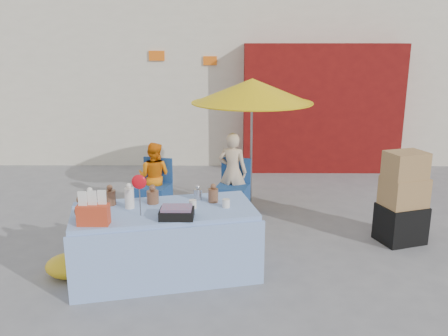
{
  "coord_description": "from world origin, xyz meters",
  "views": [
    {
      "loc": [
        0.27,
        -5.53,
        2.65
      ],
      "look_at": [
        0.22,
        0.6,
        1.0
      ],
      "focal_mm": 38.0,
      "sensor_mm": 36.0,
      "label": 1
    }
  ],
  "objects_px": {
    "market_table": "(164,241)",
    "vendor_beige": "(233,172)",
    "chair_right": "(233,197)",
    "umbrella": "(252,91)",
    "chair_left": "(154,197)",
    "vendor_orange": "(154,177)",
    "box_stack": "(403,201)"
  },
  "relations": [
    {
      "from": "market_table",
      "to": "vendor_orange",
      "type": "height_order",
      "value": "market_table"
    },
    {
      "from": "chair_left",
      "to": "vendor_orange",
      "type": "bearing_deg",
      "value": 106.68
    },
    {
      "from": "chair_left",
      "to": "chair_right",
      "type": "distance_m",
      "value": 1.25
    },
    {
      "from": "chair_left",
      "to": "vendor_orange",
      "type": "xyz_separation_m",
      "value": [
        -0.0,
        0.13,
        0.3
      ]
    },
    {
      "from": "chair_right",
      "to": "vendor_orange",
      "type": "xyz_separation_m",
      "value": [
        -1.25,
        0.13,
        0.3
      ]
    },
    {
      "from": "box_stack",
      "to": "chair_right",
      "type": "bearing_deg",
      "value": 153.99
    },
    {
      "from": "market_table",
      "to": "box_stack",
      "type": "xyz_separation_m",
      "value": [
        3.07,
        0.95,
        0.17
      ]
    },
    {
      "from": "chair_left",
      "to": "chair_right",
      "type": "height_order",
      "value": "same"
    },
    {
      "from": "chair_left",
      "to": "box_stack",
      "type": "relative_size",
      "value": 0.68
    },
    {
      "from": "market_table",
      "to": "umbrella",
      "type": "xyz_separation_m",
      "value": [
        1.11,
        2.34,
        1.48
      ]
    },
    {
      "from": "vendor_orange",
      "to": "vendor_beige",
      "type": "distance_m",
      "value": 1.25
    },
    {
      "from": "vendor_beige",
      "to": "umbrella",
      "type": "bearing_deg",
      "value": -138.48
    },
    {
      "from": "chair_left",
      "to": "vendor_beige",
      "type": "relative_size",
      "value": 0.67
    },
    {
      "from": "chair_left",
      "to": "vendor_beige",
      "type": "distance_m",
      "value": 1.31
    },
    {
      "from": "chair_left",
      "to": "vendor_beige",
      "type": "bearing_deg",
      "value": 21.13
    },
    {
      "from": "chair_right",
      "to": "box_stack",
      "type": "bearing_deg",
      "value": -11.06
    },
    {
      "from": "chair_left",
      "to": "umbrella",
      "type": "relative_size",
      "value": 0.41
    },
    {
      "from": "vendor_orange",
      "to": "umbrella",
      "type": "bearing_deg",
      "value": -159.52
    },
    {
      "from": "chair_right",
      "to": "vendor_beige",
      "type": "relative_size",
      "value": 0.67
    },
    {
      "from": "chair_left",
      "to": "vendor_orange",
      "type": "distance_m",
      "value": 0.33
    },
    {
      "from": "market_table",
      "to": "box_stack",
      "type": "relative_size",
      "value": 1.8
    },
    {
      "from": "umbrella",
      "to": "chair_left",
      "type": "bearing_deg",
      "value": -169.56
    },
    {
      "from": "vendor_orange",
      "to": "vendor_beige",
      "type": "bearing_deg",
      "value": -165.05
    },
    {
      "from": "chair_right",
      "to": "umbrella",
      "type": "distance_m",
      "value": 1.69
    },
    {
      "from": "box_stack",
      "to": "chair_left",
      "type": "bearing_deg",
      "value": 162.55
    },
    {
      "from": "vendor_orange",
      "to": "vendor_beige",
      "type": "height_order",
      "value": "vendor_beige"
    },
    {
      "from": "chair_right",
      "to": "box_stack",
      "type": "xyz_separation_m",
      "value": [
        2.26,
        -1.1,
        0.32
      ]
    },
    {
      "from": "box_stack",
      "to": "vendor_orange",
      "type": "bearing_deg",
      "value": 160.59
    },
    {
      "from": "market_table",
      "to": "vendor_beige",
      "type": "distance_m",
      "value": 2.34
    },
    {
      "from": "chair_right",
      "to": "vendor_orange",
      "type": "bearing_deg",
      "value": -171.18
    },
    {
      "from": "vendor_orange",
      "to": "umbrella",
      "type": "relative_size",
      "value": 0.53
    },
    {
      "from": "chair_left",
      "to": "chair_right",
      "type": "xyz_separation_m",
      "value": [
        1.25,
        0.0,
        0.0
      ]
    }
  ]
}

